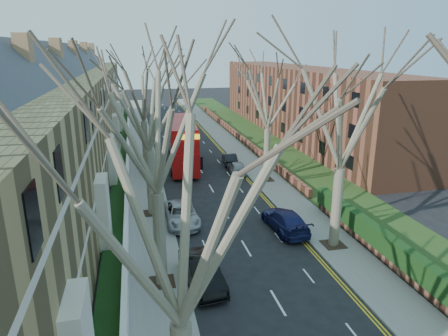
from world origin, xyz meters
TOP-DOWN VIEW (x-y plane):
  - pavement_left at (-6.00, 39.00)m, footprint 3.00×102.00m
  - pavement_right at (6.00, 39.00)m, footprint 3.00×102.00m
  - terrace_left at (-13.65, 31.00)m, footprint 9.70×78.00m
  - flats_right at (17.46, 43.00)m, footprint 13.97×54.00m
  - wall_hedge_right at (7.70, 2.00)m, footprint 0.70×24.00m
  - front_wall_left at (-7.65, 31.00)m, footprint 0.30×78.00m
  - grass_verge_right at (10.50, 39.00)m, footprint 6.00×102.00m
  - tree_left_near at (-5.70, -4.00)m, footprint 9.80×9.80m
  - tree_left_mid at (-5.70, 6.00)m, footprint 10.50×10.50m
  - tree_left_far at (-5.70, 16.00)m, footprint 10.15×10.15m
  - tree_left_dist at (-5.70, 28.00)m, footprint 10.50×10.50m
  - tree_right_mid at (5.70, 8.00)m, footprint 10.50×10.50m
  - tree_right_far at (5.70, 22.00)m, footprint 10.15×10.15m
  - double_decker_bus at (-1.61, 29.19)m, footprint 3.58×12.09m
  - car_left_mid at (-3.52, 5.54)m, footprint 2.17×4.84m
  - car_left_far at (-3.67, 13.90)m, footprint 2.53×5.20m
  - car_right_near at (3.47, 11.05)m, footprint 2.37×5.27m
  - car_right_mid at (3.49, 24.97)m, footprint 1.81×4.00m
  - car_right_far at (3.57, 28.47)m, footprint 1.78×4.05m

SIDE VIEW (x-z plane):
  - pavement_left at x=-6.00m, z-range 0.00..0.12m
  - pavement_right at x=6.00m, z-range 0.00..0.12m
  - grass_verge_right at x=10.50m, z-range 0.12..0.18m
  - front_wall_left at x=-7.65m, z-range 0.12..1.12m
  - car_right_far at x=3.57m, z-range 0.00..1.30m
  - car_right_mid at x=3.49m, z-range 0.00..1.33m
  - car_left_far at x=-3.67m, z-range 0.00..1.43m
  - car_right_near at x=3.47m, z-range 0.00..1.50m
  - car_left_mid at x=-3.52m, z-range 0.00..1.54m
  - wall_hedge_right at x=7.70m, z-range 0.22..2.02m
  - double_decker_bus at x=-1.61m, z-range -0.03..4.93m
  - flats_right at x=17.46m, z-range -0.02..9.98m
  - terrace_left at x=-13.65m, z-range -1.27..12.33m
  - tree_left_near at x=-5.70m, z-range 2.06..15.79m
  - tree_left_far at x=-5.70m, z-range 2.13..16.35m
  - tree_right_far at x=5.70m, z-range 2.13..16.35m
  - tree_left_mid at x=-5.70m, z-range 2.20..16.91m
  - tree_right_mid at x=5.70m, z-range 2.20..16.91m
  - tree_left_dist at x=-5.70m, z-range 2.20..16.91m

